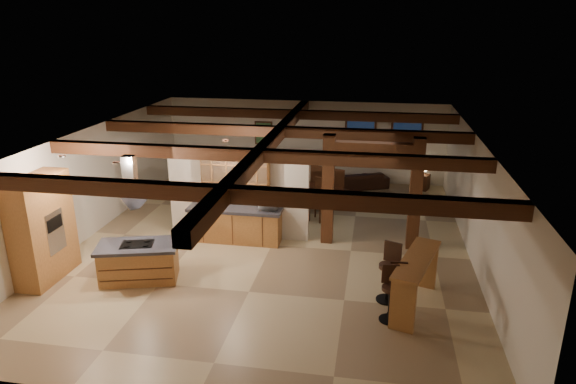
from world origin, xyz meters
name	(u,v)px	position (x,y,z in m)	size (l,w,h in m)	color
ground	(272,245)	(0.00, 0.00, 0.00)	(12.00, 12.00, 0.00)	tan
room_walls	(271,180)	(0.00, 0.00, 1.78)	(12.00, 12.00, 12.00)	silver
ceiling_beams	(271,142)	(0.00, 0.00, 2.76)	(10.00, 12.00, 0.28)	#381C0E
timber_posts	(372,180)	(2.50, 0.50, 1.76)	(2.50, 0.30, 2.90)	#381C0E
partition_wall	(239,197)	(-1.00, 0.50, 1.10)	(3.80, 0.18, 2.20)	silver
pantry_cabinet	(42,229)	(-4.67, -2.60, 1.20)	(0.67, 1.60, 2.40)	#A56B35
back_counter	(235,224)	(-1.00, 0.11, 0.48)	(2.50, 0.66, 0.94)	#A56B35
upper_display_cabinet	(236,172)	(-1.00, 0.31, 1.85)	(1.80, 0.36, 0.95)	#A56B35
range_hood	(133,206)	(-2.57, -2.34, 1.78)	(1.10, 1.10, 1.40)	silver
back_windows	(383,143)	(2.80, 5.93, 1.50)	(2.70, 0.07, 1.70)	#381C0E
framed_art	(264,133)	(-1.50, 5.94, 1.70)	(0.65, 0.05, 0.85)	#381C0E
recessed_cans	(139,153)	(-2.53, -1.93, 2.87)	(3.16, 2.46, 0.03)	silver
kitchen_island	(139,262)	(-2.57, -2.34, 0.44)	(1.96, 1.37, 0.88)	#A56B35
dining_table	(309,198)	(0.58, 2.94, 0.35)	(1.98, 1.11, 0.70)	#3C1D0F
sofa	(360,180)	(2.07, 5.30, 0.28)	(1.95, 0.76, 0.57)	black
microwave	(268,205)	(-0.10, 0.11, 1.07)	(0.45, 0.31, 0.25)	#AFAFB4
bar_counter	(416,274)	(3.48, -2.49, 0.75)	(1.13, 2.17, 1.11)	#A56B35
side_table	(422,182)	(4.22, 5.50, 0.27)	(0.43, 0.43, 0.54)	#381C0E
table_lamp	(423,169)	(4.22, 5.50, 0.75)	(0.25, 0.25, 0.29)	black
bar_stool_a	(390,293)	(2.98, -3.05, 0.57)	(0.39, 0.40, 1.13)	black
bar_stool_b	(398,290)	(3.12, -2.91, 0.58)	(0.40, 0.40, 1.13)	black
bar_stool_c	(389,272)	(2.96, -2.29, 0.64)	(0.48, 0.49, 1.27)	black
dining_chairs	(309,189)	(0.58, 2.94, 0.64)	(2.51, 2.51, 1.26)	#381C0E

